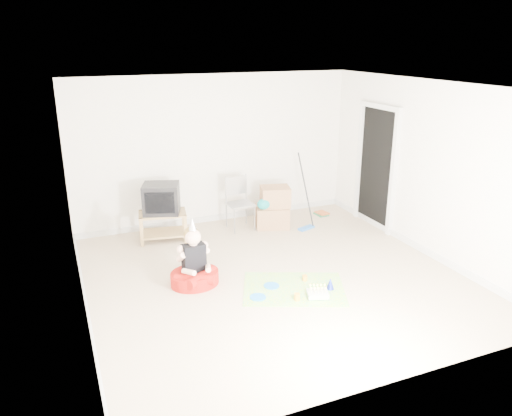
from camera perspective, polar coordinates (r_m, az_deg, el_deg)
name	(u,v)px	position (r m, az deg, el deg)	size (l,w,h in m)	color
ground	(274,277)	(7.03, 2.02, -7.84)	(5.00, 5.00, 0.00)	#C2AA8B
doorway_recess	(377,169)	(8.85, 13.61, 4.37)	(0.02, 0.90, 2.05)	black
tv_stand	(163,224)	(8.29, -10.59, -1.79)	(0.82, 0.59, 0.47)	#A27E49
crt_tv	(161,198)	(8.15, -10.77, 1.08)	(0.56, 0.47, 0.48)	black
folding_chair	(240,204)	(8.57, -1.80, 0.44)	(0.44, 0.42, 0.93)	gray
cardboard_boxes	(273,208)	(8.71, 1.96, 0.00)	(0.68, 0.58, 0.72)	#9E724C
floor_mop	(307,215)	(8.66, 5.82, -0.79)	(0.34, 0.41, 1.29)	blue
book_pile	(322,213)	(9.47, 7.53, -0.62)	(0.23, 0.27, 0.06)	#257047
seated_woman	(194,270)	(6.78, -7.05, -7.06)	(0.71, 0.71, 0.95)	#AA170F
party_mat	(294,289)	(6.72, 4.34, -9.16)	(1.33, 0.96, 0.01)	#FF3599
birthday_cake	(318,295)	(6.54, 7.07, -9.79)	(0.32, 0.29, 0.13)	silver
blue_plate_near	(271,286)	(6.76, 1.78, -8.87)	(0.21, 0.21, 0.01)	blue
blue_plate_far	(258,297)	(6.48, 0.22, -10.14)	(0.21, 0.21, 0.01)	blue
orange_cup_near	(305,278)	(6.92, 5.60, -7.96)	(0.07, 0.07, 0.08)	orange
orange_cup_far	(297,297)	(6.43, 4.72, -10.09)	(0.08, 0.08, 0.09)	orange
blue_party_hat	(330,284)	(6.73, 8.49, -8.54)	(0.11, 0.11, 0.16)	#192AB0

